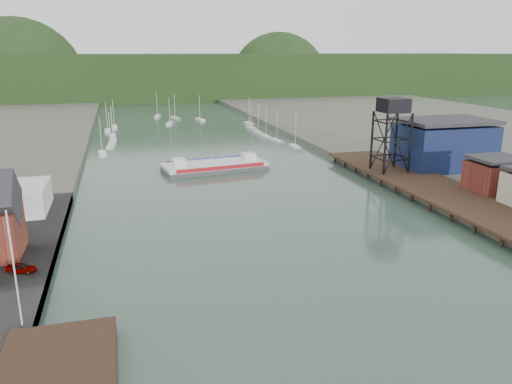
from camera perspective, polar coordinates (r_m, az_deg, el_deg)
ground at (r=52.61m, az=12.79°, el=-16.64°), size 600.00×600.00×0.00m
east_pier at (r=105.75m, az=19.33°, el=0.68°), size 14.00×70.00×2.45m
flagpole at (r=53.89m, az=-25.90°, el=-7.99°), size 0.16×0.16×12.00m
lift_tower at (r=113.01m, az=15.40°, el=9.04°), size 6.50×6.50×16.00m
blue_shed at (r=124.04m, az=20.66°, el=5.13°), size 20.50×14.50×11.30m
marina_sailboats at (r=180.69m, az=-8.08°, el=6.90°), size 57.71×92.65×0.90m
distant_hills at (r=341.02m, az=-12.50°, el=12.51°), size 500.00×120.00×80.00m
chain_ferry at (r=121.61m, az=-4.73°, el=3.00°), size 25.71×13.07×3.54m
car_west_a at (r=68.42m, az=-25.25°, el=-7.83°), size 3.87×2.53×1.22m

